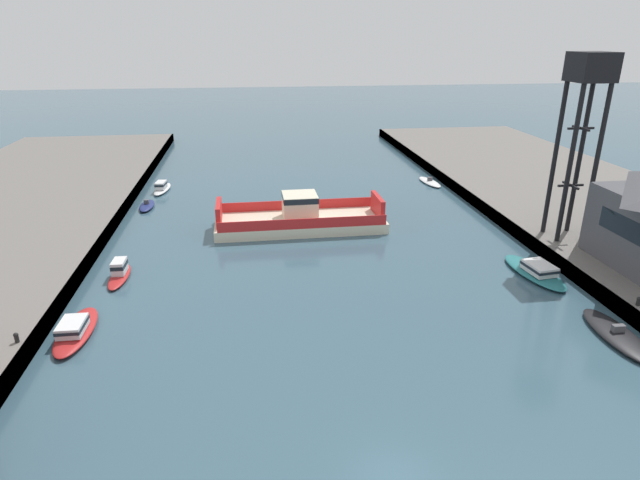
{
  "coord_description": "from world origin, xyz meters",
  "views": [
    {
      "loc": [
        -6.16,
        -18.83,
        20.12
      ],
      "look_at": [
        0.0,
        26.9,
        2.0
      ],
      "focal_mm": 29.7,
      "sensor_mm": 36.0,
      "label": 1
    }
  ],
  "objects": [
    {
      "name": "ground_plane",
      "position": [
        0.0,
        0.0,
        0.0
      ],
      "size": [
        400.0,
        400.0,
        0.0
      ],
      "primitive_type": "plane",
      "color": "#385666"
    },
    {
      "name": "moored_boat_mid_right",
      "position": [
        19.23,
        51.9,
        0.22
      ],
      "size": [
        2.47,
        6.12,
        0.91
      ],
      "color": "white",
      "rests_on": "ground"
    },
    {
      "name": "crane_tower",
      "position": [
        24.26,
        26.64,
        14.81
      ],
      "size": [
        3.37,
        3.37,
        17.25
      ],
      "color": "black",
      "rests_on": "quay_right"
    },
    {
      "name": "moored_boat_near_left",
      "position": [
        -19.02,
        45.61,
        0.27
      ],
      "size": [
        1.7,
        4.83,
        1.01
      ],
      "color": "navy",
      "rests_on": "ground"
    },
    {
      "name": "moored_boat_far_right",
      "position": [
        -18.19,
        52.8,
        0.53
      ],
      "size": [
        2.38,
        6.15,
        1.44
      ],
      "color": "white",
      "rests_on": "ground"
    },
    {
      "name": "moored_boat_mid_left",
      "position": [
        18.92,
        10.36,
        0.28
      ],
      "size": [
        2.82,
        7.62,
        1.04
      ],
      "color": "black",
      "rests_on": "ground"
    },
    {
      "name": "bollard_left_far",
      "position": [
        -21.76,
        13.15,
        1.72
      ],
      "size": [
        0.32,
        0.32,
        0.71
      ],
      "color": "black",
      "rests_on": "quay_left"
    },
    {
      "name": "moored_boat_far_left",
      "position": [
        -17.97,
        25.21,
        0.61
      ],
      "size": [
        1.65,
        5.37,
        1.61
      ],
      "color": "red",
      "rests_on": "ground"
    },
    {
      "name": "moored_boat_near_right",
      "position": [
        18.47,
        20.79,
        0.49
      ],
      "size": [
        3.74,
        8.28,
        1.33
      ],
      "color": "#237075",
      "rests_on": "ground"
    },
    {
      "name": "bollard_right_far",
      "position": [
        21.76,
        12.35,
        1.72
      ],
      "size": [
        0.32,
        0.32,
        0.71
      ],
      "color": "black",
      "rests_on": "quay_right"
    },
    {
      "name": "moored_boat_upstream_a",
      "position": [
        -19.03,
        15.73,
        0.51
      ],
      "size": [
        2.44,
        7.02,
        1.38
      ],
      "color": "red",
      "rests_on": "ground"
    },
    {
      "name": "chain_ferry",
      "position": [
        -1.01,
        35.87,
        1.16
      ],
      "size": [
        18.48,
        6.85,
        3.89
      ],
      "color": "beige",
      "rests_on": "ground"
    }
  ]
}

